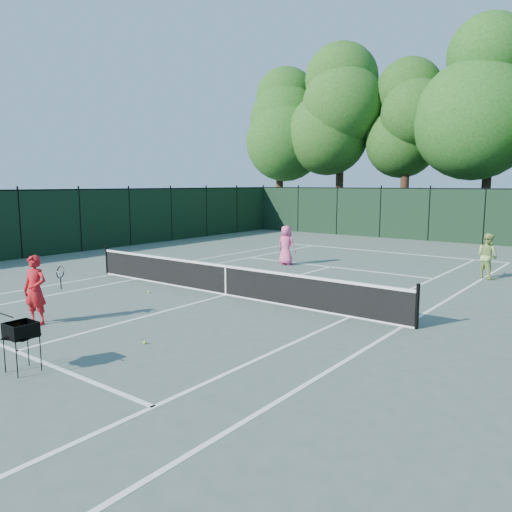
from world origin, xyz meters
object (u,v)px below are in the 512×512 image
Objects in this scene: coach at (35,290)px; loose_ball_midcourt at (149,292)px; player_pink at (286,245)px; ball_hopper at (21,330)px; loose_ball_near_cart at (145,342)px; player_green at (487,256)px.

loose_ball_midcourt is (-0.54, 3.87, -0.80)m from coach.
player_pink reaches higher than ball_hopper.
coach reaches higher than ball_hopper.
loose_ball_near_cart is at bearing 56.76° from ball_hopper.
player_green is (7.28, 1.81, -0.01)m from player_pink.
coach is at bearing 126.01° from ball_hopper.
player_pink is 1.79× the size of ball_hopper.
loose_ball_near_cart and loose_ball_midcourt have the same top height.
loose_ball_midcourt is (-7.60, -8.83, -0.77)m from player_green.
loose_ball_near_cart is 4.98m from loose_ball_midcourt.
loose_ball_near_cart is at bearing -41.43° from loose_ball_midcourt.
player_green reaches higher than ball_hopper.
coach is 24.37× the size of loose_ball_near_cart.
loose_ball_near_cart is at bearing -10.55° from coach.
coach is at bearing 89.49° from player_pink.
ball_hopper is at bearing -102.35° from loose_ball_near_cart.
player_pink is at bearing 82.07° from ball_hopper.
coach is 1.02× the size of player_pink.
player_pink is 23.80× the size of loose_ball_near_cart.
ball_hopper reaches higher than loose_ball_midcourt.
coach is at bearing -169.79° from loose_ball_near_cart.
coach reaches higher than player_green.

